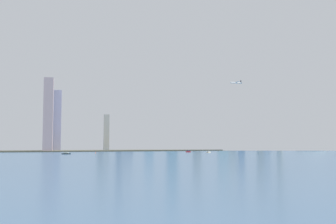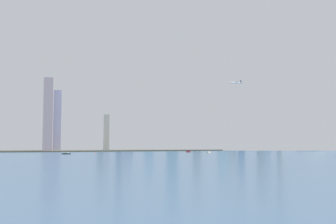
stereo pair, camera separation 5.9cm
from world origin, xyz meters
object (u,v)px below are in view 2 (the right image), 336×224
Objects in this scene: skyscraper_10 at (119,120)px; skyscraper_1 at (149,135)px; observation_tower at (279,99)px; stadium_dome at (311,146)px; skyscraper_0 at (48,115)px; skyscraper_4 at (106,133)px; skyscraper_9 at (260,125)px; boat_1 at (188,151)px; skyscraper_3 at (101,126)px; skyscraper_8 at (241,130)px; skyscraper_6 at (266,128)px; skyscraper_7 at (223,132)px; skyscraper_5 at (172,120)px; skyscraper_11 at (197,129)px; skyscraper_2 at (128,138)px; skyscraper_13 at (56,121)px; boat_2 at (209,152)px; channel_buoy_0 at (95,153)px; airplane at (236,83)px; skyscraper_12 at (231,131)px; boat_0 at (66,153)px.

skyscraper_1 is at bearing -32.51° from skyscraper_10.
stadium_dome is (71.22, -46.61, -136.98)m from observation_tower.
skyscraper_0 is 2.08× the size of skyscraper_1.
skyscraper_9 is at bearing -1.71° from skyscraper_4.
skyscraper_3 is at bearing 121.71° from boat_1.
skyscraper_8 is at bearing 155.36° from stadium_dome.
skyscraper_0 is at bearing -155.67° from skyscraper_4.
skyscraper_3 is 490.06m from skyscraper_6.
skyscraper_7 is 283.94m from skyscraper_10.
skyscraper_6 reaches higher than skyscraper_7.
skyscraper_5 reaches higher than boat_1.
skyscraper_1 is 0.64× the size of skyscraper_6.
stadium_dome is 330.34m from skyscraper_11.
skyscraper_4 is at bearing 127.05° from boat_1.
skyscraper_2 is at bearing -33.76° from skyscraper_3.
boat_1 is at bearing -56.60° from skyscraper_10.
skyscraper_1 is at bearing -173.22° from skyscraper_6.
skyscraper_13 is 10.83× the size of boat_2.
skyscraper_13 is 200.76m from channel_buoy_0.
airplane is at bearing -32.95° from skyscraper_1.
skyscraper_12 is 480.70m from channel_buoy_0.
skyscraper_12 is (-58.84, 65.44, -15.81)m from skyscraper_9.
skyscraper_12 is 3.34× the size of airplane.
airplane reaches higher than skyscraper_6.
skyscraper_2 is 61.83m from skyscraper_10.
skyscraper_4 is at bearing 172.91° from skyscraper_1.
observation_tower is 268.33m from skyscraper_11.
skyscraper_9 is (-133.44, 47.88, 58.46)m from stadium_dome.
skyscraper_1 is at bearing -179.46° from skyscraper_11.
skyscraper_11 is 336.22m from channel_buoy_0.
skyscraper_0 is 462.69m from airplane.
channel_buoy_0 is at bearing -158.98° from skyscraper_7.
observation_tower reaches higher than skyscraper_12.
skyscraper_7 is (249.85, -49.27, 16.74)m from skyscraper_2.
stadium_dome is 31.30× the size of channel_buoy_0.
boat_0 is (-284.91, -247.95, -81.63)m from skyscraper_5.
boat_2 is at bearing -138.64° from skyscraper_9.
skyscraper_5 is (195.33, -20.49, 18.07)m from skyscraper_3.
boat_2 is (165.14, -252.30, -80.47)m from skyscraper_10.
skyscraper_4 is at bearing 178.29° from skyscraper_9.
skyscraper_7 is 8.98× the size of boat_1.
observation_tower reaches higher than skyscraper_8.
observation_tower is at bearing -28.86° from skyscraper_12.
skyscraper_10 is at bearing -32.94° from airplane.
boat_1 is (-74.94, -157.35, -54.76)m from skyscraper_11.
skyscraper_1 is at bearing -26.50° from skyscraper_3.
skyscraper_6 is 1.12× the size of skyscraper_8.
channel_buoy_0 is (-519.16, -211.06, -61.01)m from skyscraper_6.
boat_2 reaches higher than channel_buoy_0.
skyscraper_7 is at bearing -141.68° from skyscraper_8.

